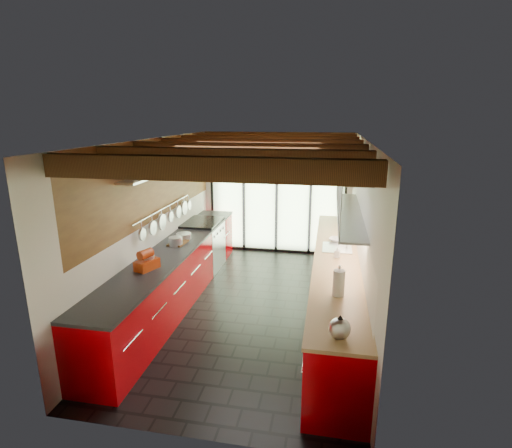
# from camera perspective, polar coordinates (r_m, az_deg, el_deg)

# --- Properties ---
(ground) EXTENTS (5.50, 5.50, 0.00)m
(ground) POSITION_cam_1_polar(r_m,az_deg,el_deg) (6.50, -0.45, -11.64)
(ground) COLOR black
(ground) RESTS_ON ground
(room_shell) EXTENTS (5.50, 5.50, 5.50)m
(room_shell) POSITION_cam_1_polar(r_m,az_deg,el_deg) (5.93, -0.49, 2.74)
(room_shell) COLOR silver
(room_shell) RESTS_ON ground
(ceiling_beams) EXTENTS (3.14, 5.06, 4.90)m
(ceiling_beams) POSITION_cam_1_polar(r_m,az_deg,el_deg) (6.18, 0.18, 10.84)
(ceiling_beams) COLOR #593316
(ceiling_beams) RESTS_ON ground
(glass_door) EXTENTS (2.95, 0.10, 2.90)m
(glass_door) POSITION_cam_1_polar(r_m,az_deg,el_deg) (8.55, 3.00, 6.66)
(glass_door) COLOR #C6EAAD
(glass_door) RESTS_ON ground
(left_counter) EXTENTS (0.68, 5.00, 0.92)m
(left_counter) POSITION_cam_1_polar(r_m,az_deg,el_deg) (6.64, -11.40, -6.95)
(left_counter) COLOR #B30108
(left_counter) RESTS_ON ground
(range_stove) EXTENTS (0.66, 0.90, 0.97)m
(range_stove) POSITION_cam_1_polar(r_m,az_deg,el_deg) (7.92, -7.54, -3.03)
(range_stove) COLOR silver
(range_stove) RESTS_ON ground
(right_counter) EXTENTS (0.68, 5.00, 0.92)m
(right_counter) POSITION_cam_1_polar(r_m,az_deg,el_deg) (6.20, 11.30, -8.60)
(right_counter) COLOR #B30108
(right_counter) RESTS_ON ground
(sink_assembly) EXTENTS (0.45, 0.52, 0.43)m
(sink_assembly) POSITION_cam_1_polar(r_m,az_deg,el_deg) (6.40, 11.63, -3.07)
(sink_assembly) COLOR silver
(sink_assembly) RESTS_ON right_counter
(upper_cabinets_right) EXTENTS (0.34, 3.00, 3.00)m
(upper_cabinets_right) POSITION_cam_1_polar(r_m,az_deg,el_deg) (6.09, 13.44, 4.54)
(upper_cabinets_right) COLOR silver
(upper_cabinets_right) RESTS_ON ground
(left_wall_fixtures) EXTENTS (0.28, 2.60, 0.96)m
(left_wall_fixtures) POSITION_cam_1_polar(r_m,az_deg,el_deg) (6.61, -12.65, 4.84)
(left_wall_fixtures) COLOR silver
(left_wall_fixtures) RESTS_ON ground
(stand_mixer) EXTENTS (0.29, 0.37, 0.29)m
(stand_mixer) POSITION_cam_1_polar(r_m,az_deg,el_deg) (5.62, -15.31, -5.14)
(stand_mixer) COLOR #B4370E
(stand_mixer) RESTS_ON left_counter
(pot_large) EXTENTS (0.26, 0.26, 0.14)m
(pot_large) POSITION_cam_1_polar(r_m,az_deg,el_deg) (6.52, -11.40, -2.45)
(pot_large) COLOR silver
(pot_large) RESTS_ON left_counter
(pot_small) EXTENTS (0.34, 0.34, 0.10)m
(pot_small) POSITION_cam_1_polar(r_m,az_deg,el_deg) (6.84, -10.29, -1.72)
(pot_small) COLOR silver
(pot_small) RESTS_ON left_counter
(cutting_board) EXTENTS (0.26, 0.35, 0.03)m
(cutting_board) POSITION_cam_1_polar(r_m,az_deg,el_deg) (6.61, -11.10, -2.68)
(cutting_board) COLOR brown
(cutting_board) RESTS_ON left_counter
(kettle) EXTENTS (0.23, 0.27, 0.24)m
(kettle) POSITION_cam_1_polar(r_m,az_deg,el_deg) (3.94, 11.88, -14.23)
(kettle) COLOR silver
(kettle) RESTS_ON right_counter
(paper_towel) EXTENTS (0.17, 0.17, 0.37)m
(paper_towel) POSITION_cam_1_polar(r_m,az_deg,el_deg) (4.73, 11.74, -8.29)
(paper_towel) COLOR white
(paper_towel) RESTS_ON right_counter
(soap_bottle) EXTENTS (0.09, 0.09, 0.16)m
(soap_bottle) POSITION_cam_1_polar(r_m,az_deg,el_deg) (5.98, 11.54, -3.95)
(soap_bottle) COLOR silver
(soap_bottle) RESTS_ON right_counter
(bowl) EXTENTS (0.30, 0.30, 0.06)m
(bowl) POSITION_cam_1_polar(r_m,az_deg,el_deg) (6.73, 11.45, -2.24)
(bowl) COLOR silver
(bowl) RESTS_ON right_counter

